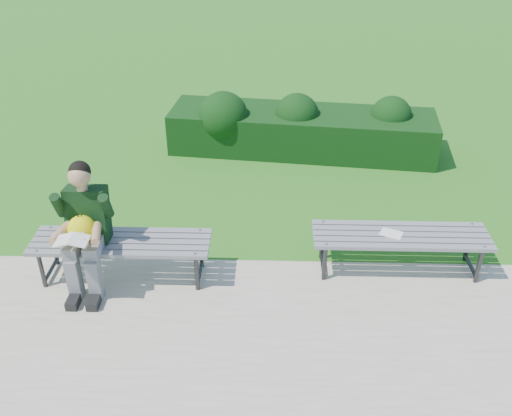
{
  "coord_description": "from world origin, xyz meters",
  "views": [
    {
      "loc": [
        0.27,
        -4.99,
        3.72
      ],
      "look_at": [
        0.13,
        -0.18,
        0.8
      ],
      "focal_mm": 40.0,
      "sensor_mm": 36.0,
      "label": 1
    }
  ],
  "objects_px": {
    "bench_left": "(121,245)",
    "paper_sheet": "(391,234)",
    "hedge": "(298,127)",
    "bench_right": "(400,238)",
    "seated_boy": "(84,225)"
  },
  "relations": [
    {
      "from": "bench_left",
      "to": "bench_right",
      "type": "xyz_separation_m",
      "value": [
        2.85,
        0.2,
        0.0
      ]
    },
    {
      "from": "hedge",
      "to": "bench_left",
      "type": "bearing_deg",
      "value": -121.03
    },
    {
      "from": "bench_left",
      "to": "paper_sheet",
      "type": "height_order",
      "value": "bench_left"
    },
    {
      "from": "hedge",
      "to": "bench_right",
      "type": "height_order",
      "value": "hedge"
    },
    {
      "from": "hedge",
      "to": "bench_right",
      "type": "xyz_separation_m",
      "value": [
        0.95,
        -2.94,
        0.04
      ]
    },
    {
      "from": "hedge",
      "to": "seated_boy",
      "type": "distance_m",
      "value": 3.93
    },
    {
      "from": "bench_left",
      "to": "seated_boy",
      "type": "xyz_separation_m",
      "value": [
        -0.3,
        -0.1,
        0.3
      ]
    },
    {
      "from": "seated_boy",
      "to": "paper_sheet",
      "type": "bearing_deg",
      "value": 5.64
    },
    {
      "from": "bench_right",
      "to": "paper_sheet",
      "type": "height_order",
      "value": "bench_right"
    },
    {
      "from": "hedge",
      "to": "bench_right",
      "type": "distance_m",
      "value": 3.09
    },
    {
      "from": "hedge",
      "to": "seated_boy",
      "type": "xyz_separation_m",
      "value": [
        -2.19,
        -3.24,
        0.34
      ]
    },
    {
      "from": "bench_left",
      "to": "paper_sheet",
      "type": "distance_m",
      "value": 2.75
    },
    {
      "from": "hedge",
      "to": "bench_right",
      "type": "bearing_deg",
      "value": -72.03
    },
    {
      "from": "seated_boy",
      "to": "paper_sheet",
      "type": "xyz_separation_m",
      "value": [
        3.05,
        0.3,
        -0.24
      ]
    },
    {
      "from": "hedge",
      "to": "bench_left",
      "type": "relative_size",
      "value": 2.2
    }
  ]
}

